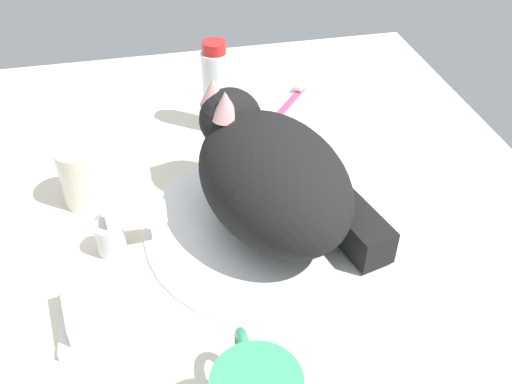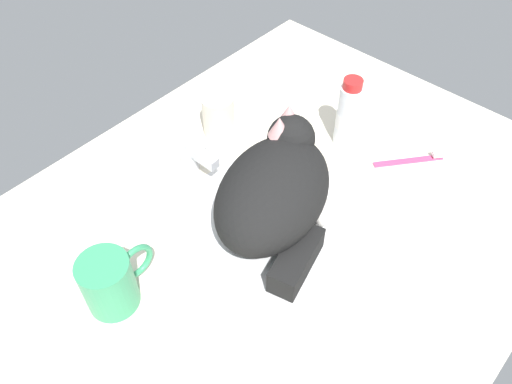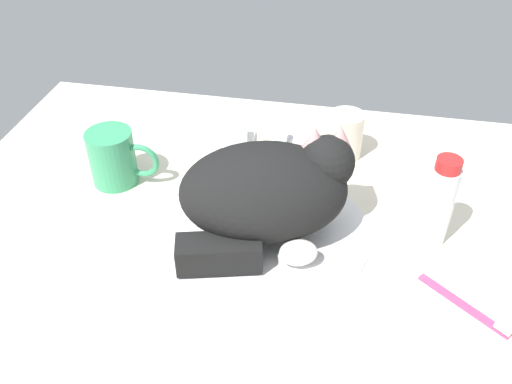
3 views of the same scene
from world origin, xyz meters
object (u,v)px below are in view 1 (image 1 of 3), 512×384
Objects in this scene: cat at (272,175)px; toothpaste_bottle at (216,89)px; soap_bar at (87,308)px; faucet at (117,234)px; rinse_cup at (84,175)px; toothbrush at (289,102)px.

toothpaste_bottle is at bearing 6.99° from cat.
toothpaste_bottle is at bearing -29.04° from soap_bar.
cat is at bearing -63.43° from soap_bar.
faucet is at bearing -18.06° from soap_bar.
rinse_cup is 25.52cm from toothpaste_bottle.
rinse_cup is 0.58× the size of toothpaste_bottle.
cat is 25.08cm from toothpaste_bottle.
cat is 3.30× the size of rinse_cup.
soap_bar is 42.04cm from toothpaste_bottle.
toothpaste_bottle is at bearing -54.64° from rinse_cup.
faucet is 11.80cm from rinse_cup.
faucet reaches higher than soap_bar.
rinse_cup is (10.18, 23.74, -3.81)cm from cat.
faucet is 1.24× the size of toothbrush.
soap_bar is 53.12cm from toothbrush.
faucet is 42.70cm from toothbrush.
toothpaste_bottle is (36.54, -20.29, 4.56)cm from soap_bar.
rinse_cup is at bearing 119.40° from toothbrush.
faucet is at bearing 92.37° from cat.
toothpaste_bottle is 15.55cm from toothbrush.
faucet is 0.51× the size of cat.
faucet is 2.06× the size of soap_bar.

